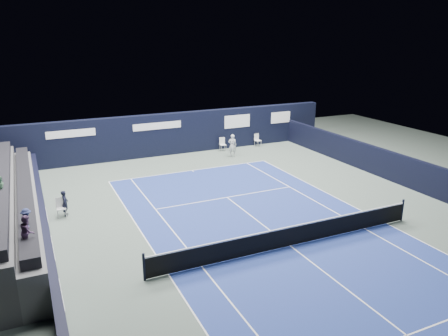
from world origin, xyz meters
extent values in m
plane|color=#4E5D53|center=(0.00, 2.00, 0.00)|extent=(48.00, 48.00, 0.00)
cube|color=navy|center=(0.00, 0.00, 0.00)|extent=(10.97, 23.77, 0.01)
cube|color=black|center=(10.50, 6.00, 0.90)|extent=(0.30, 22.00, 1.80)
cube|color=silver|center=(4.01, 15.65, 0.47)|extent=(0.49, 0.48, 0.04)
cube|color=silver|center=(4.03, 15.86, 0.75)|extent=(0.45, 0.08, 0.54)
cylinder|color=silver|center=(4.22, 15.81, 0.24)|extent=(0.03, 0.03, 0.47)
cylinder|color=silver|center=(3.84, 15.85, 0.24)|extent=(0.03, 0.03, 0.47)
cylinder|color=silver|center=(4.18, 15.45, 0.24)|extent=(0.03, 0.03, 0.47)
cylinder|color=silver|center=(3.80, 15.49, 0.24)|extent=(0.03, 0.03, 0.47)
cube|color=white|center=(4.03, 15.88, 0.84)|extent=(0.37, 0.12, 0.34)
cube|color=silver|center=(7.16, 15.75, 0.47)|extent=(0.49, 0.48, 0.04)
cube|color=silver|center=(7.13, 15.95, 0.74)|extent=(0.45, 0.08, 0.53)
cylinder|color=silver|center=(7.33, 15.95, 0.23)|extent=(0.03, 0.03, 0.47)
cylinder|color=silver|center=(6.95, 15.91, 0.23)|extent=(0.03, 0.03, 0.47)
cylinder|color=silver|center=(7.37, 15.59, 0.23)|extent=(0.03, 0.03, 0.47)
cylinder|color=silver|center=(6.99, 15.55, 0.23)|extent=(0.03, 0.03, 0.47)
cube|color=silver|center=(-8.61, 7.41, 0.46)|extent=(0.44, 0.42, 0.04)
cube|color=silver|center=(-8.62, 7.61, 0.73)|extent=(0.44, 0.04, 0.52)
cylinder|color=silver|center=(-8.43, 7.59, 0.23)|extent=(0.02, 0.02, 0.46)
cylinder|color=silver|center=(-8.80, 7.59, 0.23)|extent=(0.02, 0.02, 0.46)
cylinder|color=silver|center=(-8.42, 7.24, 0.23)|extent=(0.02, 0.02, 0.46)
cylinder|color=silver|center=(-8.80, 7.24, 0.23)|extent=(0.02, 0.02, 0.46)
imported|color=black|center=(-8.40, 7.57, 0.65)|extent=(0.40, 0.53, 1.31)
cube|color=white|center=(0.00, 11.88, 0.01)|extent=(10.97, 0.06, 0.00)
cube|color=white|center=(5.49, 0.00, 0.01)|extent=(0.06, 23.77, 0.00)
cube|color=white|center=(-5.49, 0.00, 0.01)|extent=(0.06, 23.77, 0.00)
cube|color=white|center=(4.12, 0.00, 0.01)|extent=(0.06, 23.77, 0.00)
cube|color=white|center=(-4.12, 0.00, 0.01)|extent=(0.06, 23.77, 0.00)
cube|color=white|center=(0.00, 6.40, 0.01)|extent=(8.23, 0.06, 0.00)
cube|color=white|center=(0.00, -6.40, 0.01)|extent=(8.23, 0.06, 0.00)
cube|color=white|center=(0.00, 0.00, 0.01)|extent=(0.06, 12.80, 0.00)
cube|color=white|center=(0.00, 11.73, 0.01)|extent=(0.06, 0.30, 0.00)
cylinder|color=black|center=(6.40, 0.00, 0.55)|extent=(0.10, 0.10, 1.10)
cylinder|color=black|center=(-6.40, 0.00, 0.55)|extent=(0.10, 0.10, 1.10)
cube|color=black|center=(0.00, 0.00, 0.46)|extent=(12.80, 0.03, 0.86)
cube|color=white|center=(0.00, 0.00, 0.91)|extent=(12.80, 0.05, 0.06)
cube|color=black|center=(0.00, 16.50, 1.55)|extent=(26.00, 0.60, 3.10)
cube|color=silver|center=(-7.00, 16.18, 2.30)|extent=(3.20, 0.02, 0.50)
cube|color=silver|center=(-1.00, 16.18, 2.30)|extent=(3.60, 0.02, 0.50)
cube|color=silver|center=(5.50, 16.18, 2.10)|extent=(2.20, 0.02, 1.00)
cube|color=silver|center=(9.50, 16.18, 2.10)|extent=(1.80, 0.02, 0.90)
cube|color=black|center=(-9.50, 6.00, 0.60)|extent=(0.30, 22.00, 1.20)
cube|color=silver|center=(-9.33, -1.00, 0.60)|extent=(0.02, 2.00, 0.45)
cube|color=silver|center=(-9.33, 2.50, 0.60)|extent=(0.02, 2.40, 0.45)
cube|color=silver|center=(-9.33, 6.00, 0.60)|extent=(0.02, 2.00, 0.45)
cube|color=#545457|center=(-10.10, 7.00, 0.82)|extent=(0.90, 16.00, 1.65)
cube|color=#434346|center=(-11.00, 7.00, 1.05)|extent=(0.90, 16.00, 2.10)
cube|color=black|center=(-10.10, 7.00, 1.85)|extent=(0.63, 15.20, 0.40)
cube|color=black|center=(-11.00, 7.00, 2.30)|extent=(0.63, 15.20, 0.40)
imported|color=#462E4D|center=(-10.10, 1.09, 2.25)|extent=(0.53, 0.64, 1.20)
imported|color=navy|center=(-10.10, 2.22, 2.16)|extent=(0.47, 0.71, 1.02)
imported|color=#2F4E37|center=(-11.00, 5.50, 2.58)|extent=(0.43, 0.54, 0.96)
imported|color=silver|center=(4.00, 13.96, 0.83)|extent=(0.71, 0.60, 1.65)
cylinder|color=black|center=(3.85, 13.66, 1.05)|extent=(0.03, 0.29, 0.13)
torus|color=black|center=(3.85, 13.41, 1.15)|extent=(0.30, 0.13, 0.29)
camera|label=1|loc=(-9.71, -14.15, 8.79)|focal=35.00mm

